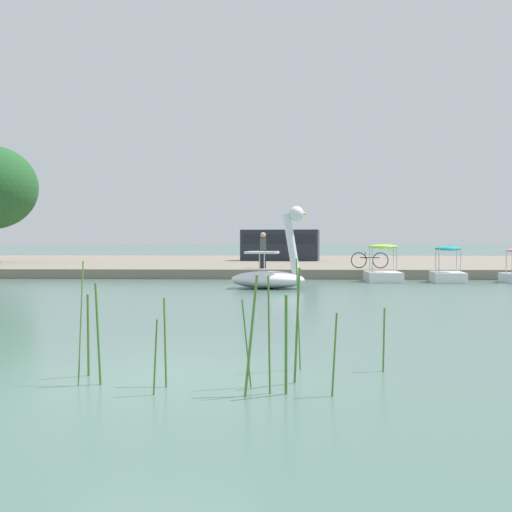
# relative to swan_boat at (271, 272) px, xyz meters

# --- Properties ---
(ground_plane) EXTENTS (541.18, 541.18, 0.00)m
(ground_plane) POSITION_rel_swan_boat_xyz_m (-1.20, -15.37, -0.58)
(ground_plane) COLOR #47665B
(shore_bank_far) EXTENTS (151.66, 26.75, 0.43)m
(shore_bank_far) POSITION_rel_swan_boat_xyz_m (-1.20, 18.93, -0.37)
(shore_bank_far) COLOR slate
(shore_bank_far) RESTS_ON ground_plane
(swan_boat) EXTENTS (2.84, 1.78, 2.93)m
(swan_boat) POSITION_rel_swan_boat_xyz_m (0.00, 0.00, 0.00)
(swan_boat) COLOR white
(swan_boat) RESTS_ON ground_plane
(pedal_boat_lime) EXTENTS (1.38, 2.17, 1.56)m
(pedal_boat_lime) POSITION_rel_swan_boat_xyz_m (4.59, 4.06, -0.16)
(pedal_boat_lime) COLOR white
(pedal_boat_lime) RESTS_ON ground_plane
(pedal_boat_teal) EXTENTS (1.46, 2.32, 1.48)m
(pedal_boat_teal) POSITION_rel_swan_boat_xyz_m (7.19, 3.80, -0.14)
(pedal_boat_teal) COLOR white
(pedal_boat_teal) RESTS_ON ground_plane
(person_on_path) EXTENTS (0.29, 0.29, 1.66)m
(person_on_path) POSITION_rel_swan_boat_xyz_m (-0.47, 6.86, 0.76)
(person_on_path) COLOR black
(person_on_path) RESTS_ON shore_bank_far
(bicycle_parked) EXTENTS (1.69, 0.43, 0.75)m
(bicycle_parked) POSITION_rel_swan_boat_xyz_m (4.45, 7.28, 0.22)
(bicycle_parked) COLOR black
(bicycle_parked) RESTS_ON shore_bank_far
(parked_van) EXTENTS (5.03, 2.30, 1.95)m
(parked_van) POSITION_rel_swan_boat_xyz_m (0.30, 18.49, 0.91)
(parked_van) COLOR #1E232D
(parked_van) RESTS_ON shore_bank_far
(reed_clump_foreground) EXTENTS (3.84, 1.61, 1.49)m
(reed_clump_foreground) POSITION_rel_swan_boat_xyz_m (-0.30, -16.01, 0.02)
(reed_clump_foreground) COLOR #4C7F33
(reed_clump_foreground) RESTS_ON ground_plane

